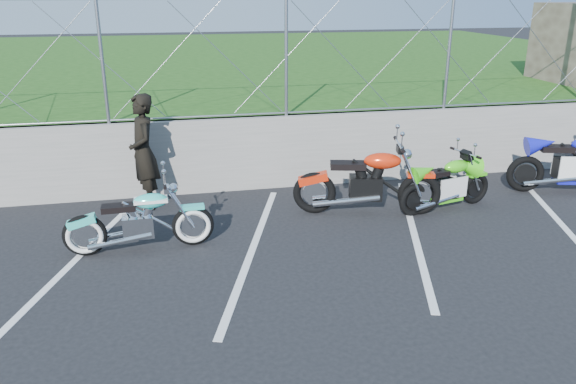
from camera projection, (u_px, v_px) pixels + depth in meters
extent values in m
plane|color=black|center=(265.00, 282.00, 6.89)|extent=(90.00, 90.00, 0.00)
cube|color=slate|center=(231.00, 154.00, 9.89)|extent=(30.00, 0.22, 1.30)
cube|color=#1D4512|center=(197.00, 76.00, 19.10)|extent=(30.00, 20.00, 1.30)
cylinder|color=gray|center=(230.00, 115.00, 9.66)|extent=(28.00, 0.03, 0.03)
cube|color=silver|center=(72.00, 264.00, 7.34)|extent=(1.49, 4.31, 0.01)
cube|color=silver|center=(253.00, 247.00, 7.81)|extent=(1.49, 4.31, 0.01)
cube|color=silver|center=(414.00, 233.00, 8.28)|extent=(1.49, 4.31, 0.01)
cube|color=silver|center=(557.00, 220.00, 8.75)|extent=(1.49, 4.31, 0.01)
torus|color=black|center=(85.00, 235.00, 7.48)|extent=(0.59, 0.11, 0.58)
torus|color=black|center=(193.00, 225.00, 7.80)|extent=(0.59, 0.11, 0.58)
cube|color=silver|center=(138.00, 226.00, 7.62)|extent=(0.41, 0.26, 0.30)
ellipsoid|color=#34D0BE|center=(151.00, 201.00, 7.54)|extent=(0.47, 0.23, 0.21)
cube|color=black|center=(119.00, 208.00, 7.47)|extent=(0.45, 0.22, 0.08)
cube|color=#34D0BE|center=(192.00, 207.00, 7.71)|extent=(0.34, 0.14, 0.05)
cylinder|color=silver|center=(164.00, 180.00, 7.49)|extent=(0.04, 0.64, 0.02)
torus|color=black|center=(314.00, 193.00, 8.91)|extent=(0.69, 0.28, 0.68)
torus|color=black|center=(419.00, 194.00, 8.86)|extent=(0.69, 0.28, 0.68)
cube|color=black|center=(366.00, 188.00, 8.85)|extent=(0.57, 0.42, 0.38)
ellipsoid|color=red|center=(383.00, 161.00, 8.69)|extent=(0.63, 0.40, 0.26)
cube|color=black|center=(348.00, 165.00, 8.74)|extent=(0.60, 0.39, 0.10)
cube|color=red|center=(421.00, 175.00, 8.75)|extent=(0.45, 0.26, 0.07)
cylinder|color=silver|center=(399.00, 144.00, 8.60)|extent=(0.22, 0.78, 0.03)
torus|color=black|center=(414.00, 200.00, 8.83)|extent=(0.54, 0.22, 0.53)
torus|color=black|center=(475.00, 188.00, 9.34)|extent=(0.54, 0.22, 0.53)
cube|color=black|center=(445.00, 189.00, 9.05)|extent=(0.46, 0.34, 0.30)
ellipsoid|color=#49D61A|center=(457.00, 166.00, 9.00)|extent=(0.51, 0.32, 0.21)
cube|color=black|center=(435.00, 174.00, 8.85)|extent=(0.48, 0.31, 0.08)
cube|color=#49D61A|center=(477.00, 174.00, 9.25)|extent=(0.36, 0.21, 0.05)
cylinder|color=silver|center=(465.00, 153.00, 9.00)|extent=(0.17, 0.63, 0.02)
torus|color=black|center=(525.00, 174.00, 9.88)|extent=(0.66, 0.29, 0.65)
cube|color=black|center=(570.00, 169.00, 9.81)|extent=(0.56, 0.43, 0.37)
cube|color=black|center=(557.00, 149.00, 9.70)|extent=(0.60, 0.39, 0.10)
imported|color=black|center=(144.00, 152.00, 8.96)|extent=(0.59, 0.77, 1.87)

